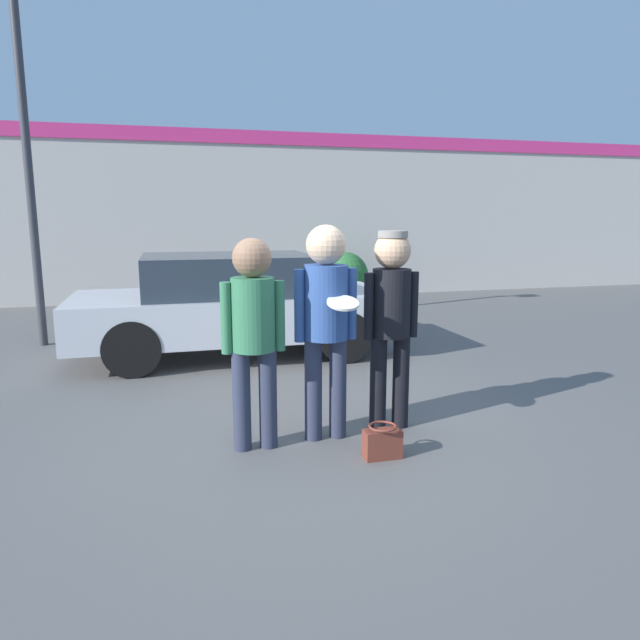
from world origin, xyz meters
name	(u,v)px	position (x,y,z in m)	size (l,w,h in m)	color
ground_plane	(313,431)	(0.00, 0.00, 0.00)	(56.00, 56.00, 0.00)	#5B5956
storefront_building	(220,215)	(0.00, 8.61, 1.94)	(24.00, 0.22, 3.81)	beige
person_left	(253,325)	(-0.55, -0.23, 1.05)	(0.52, 0.35, 1.74)	#2D3347
person_middle_with_frisbee	(326,311)	(0.07, -0.17, 1.13)	(0.54, 0.58, 1.84)	#2D3347
person_right	(391,311)	(0.70, -0.08, 1.09)	(0.51, 0.34, 1.79)	black
parked_car_near	(233,304)	(-0.35, 3.13, 0.72)	(4.31, 1.90, 1.39)	silver
street_lamp	(40,111)	(-2.84, 4.45, 3.37)	(1.22, 0.35, 5.46)	#38383D
shrub	(345,276)	(2.77, 7.87, 0.55)	(1.10, 1.10, 1.10)	#2D6B33
handbag	(382,442)	(0.39, -0.70, 0.13)	(0.30, 0.23, 0.27)	brown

